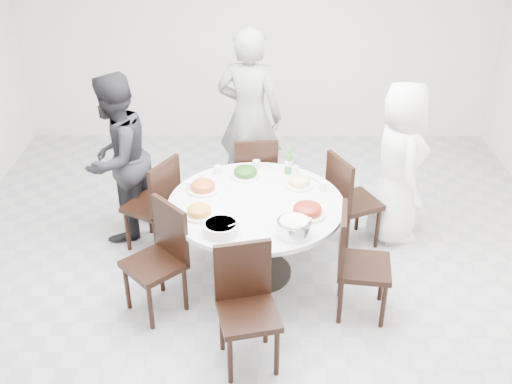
{
  "coord_description": "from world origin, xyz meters",
  "views": [
    {
      "loc": [
        0.0,
        -4.37,
        3.34
      ],
      "look_at": [
        -0.02,
        0.04,
        0.82
      ],
      "focal_mm": 42.0,
      "sensor_mm": 36.0,
      "label": 1
    }
  ],
  "objects_px": {
    "diner_left": "(117,159)",
    "dining_table": "(256,239)",
    "chair_n": "(254,176)",
    "rice_bowl": "(294,228)",
    "chair_se": "(364,264)",
    "chair_nw": "(151,204)",
    "chair_s": "(248,312)",
    "chair_ne": "(355,200)",
    "diner_middle": "(250,117)",
    "soup_bowl": "(221,228)",
    "beverage_bottle": "(289,161)",
    "diner_right": "(399,163)",
    "chair_sw": "(153,262)"
  },
  "relations": [
    {
      "from": "chair_s",
      "to": "beverage_bottle",
      "type": "relative_size",
      "value": 3.76
    },
    {
      "from": "chair_sw",
      "to": "soup_bowl",
      "type": "xyz_separation_m",
      "value": [
        0.55,
        0.02,
        0.32
      ]
    },
    {
      "from": "dining_table",
      "to": "diner_right",
      "type": "distance_m",
      "value": 1.54
    },
    {
      "from": "chair_ne",
      "to": "diner_right",
      "type": "distance_m",
      "value": 0.54
    },
    {
      "from": "diner_middle",
      "to": "beverage_bottle",
      "type": "bearing_deg",
      "value": 127.74
    },
    {
      "from": "chair_nw",
      "to": "rice_bowl",
      "type": "height_order",
      "value": "chair_nw"
    },
    {
      "from": "chair_nw",
      "to": "chair_n",
      "type": "bearing_deg",
      "value": 148.99
    },
    {
      "from": "chair_se",
      "to": "diner_middle",
      "type": "relative_size",
      "value": 0.5
    },
    {
      "from": "diner_left",
      "to": "beverage_bottle",
      "type": "relative_size",
      "value": 6.54
    },
    {
      "from": "chair_nw",
      "to": "soup_bowl",
      "type": "bearing_deg",
      "value": 67.88
    },
    {
      "from": "diner_left",
      "to": "dining_table",
      "type": "bearing_deg",
      "value": 85.29
    },
    {
      "from": "chair_ne",
      "to": "diner_middle",
      "type": "bearing_deg",
      "value": 23.05
    },
    {
      "from": "diner_left",
      "to": "chair_s",
      "type": "bearing_deg",
      "value": 58.13
    },
    {
      "from": "chair_se",
      "to": "rice_bowl",
      "type": "bearing_deg",
      "value": 95.97
    },
    {
      "from": "chair_n",
      "to": "chair_nw",
      "type": "height_order",
      "value": "same"
    },
    {
      "from": "chair_ne",
      "to": "rice_bowl",
      "type": "distance_m",
      "value": 1.22
    },
    {
      "from": "beverage_bottle",
      "to": "chair_sw",
      "type": "bearing_deg",
      "value": -137.63
    },
    {
      "from": "rice_bowl",
      "to": "chair_sw",
      "type": "bearing_deg",
      "value": -179.96
    },
    {
      "from": "chair_nw",
      "to": "chair_s",
      "type": "xyz_separation_m",
      "value": [
        0.94,
        -1.51,
        0.0
      ]
    },
    {
      "from": "diner_left",
      "to": "chair_sw",
      "type": "bearing_deg",
      "value": 45.39
    },
    {
      "from": "diner_middle",
      "to": "diner_right",
      "type": "bearing_deg",
      "value": 166.53
    },
    {
      "from": "chair_nw",
      "to": "diner_left",
      "type": "relative_size",
      "value": 0.58
    },
    {
      "from": "chair_s",
      "to": "chair_nw",
      "type": "bearing_deg",
      "value": 108.84
    },
    {
      "from": "chair_nw",
      "to": "chair_sw",
      "type": "xyz_separation_m",
      "value": [
        0.17,
        -0.92,
        0.0
      ]
    },
    {
      "from": "chair_s",
      "to": "chair_ne",
      "type": "bearing_deg",
      "value": 45.24
    },
    {
      "from": "soup_bowl",
      "to": "dining_table",
      "type": "bearing_deg",
      "value": 59.84
    },
    {
      "from": "diner_right",
      "to": "soup_bowl",
      "type": "bearing_deg",
      "value": 118.67
    },
    {
      "from": "chair_nw",
      "to": "beverage_bottle",
      "type": "relative_size",
      "value": 3.76
    },
    {
      "from": "chair_sw",
      "to": "soup_bowl",
      "type": "height_order",
      "value": "chair_sw"
    },
    {
      "from": "chair_ne",
      "to": "soup_bowl",
      "type": "xyz_separation_m",
      "value": [
        -1.2,
        -0.97,
        0.32
      ]
    },
    {
      "from": "chair_sw",
      "to": "diner_left",
      "type": "xyz_separation_m",
      "value": [
        -0.49,
        1.16,
        0.35
      ]
    },
    {
      "from": "diner_middle",
      "to": "chair_s",
      "type": "bearing_deg",
      "value": 105.34
    },
    {
      "from": "chair_nw",
      "to": "chair_se",
      "type": "bearing_deg",
      "value": 92.4
    },
    {
      "from": "chair_se",
      "to": "chair_n",
      "type": "bearing_deg",
      "value": 38.83
    },
    {
      "from": "chair_nw",
      "to": "soup_bowl",
      "type": "height_order",
      "value": "chair_nw"
    },
    {
      "from": "soup_bowl",
      "to": "beverage_bottle",
      "type": "bearing_deg",
      "value": 60.31
    },
    {
      "from": "chair_n",
      "to": "diner_left",
      "type": "bearing_deg",
      "value": 7.4
    },
    {
      "from": "chair_s",
      "to": "diner_right",
      "type": "distance_m",
      "value": 2.24
    },
    {
      "from": "chair_sw",
      "to": "rice_bowl",
      "type": "xyz_separation_m",
      "value": [
        1.12,
        0.0,
        0.33
      ]
    },
    {
      "from": "chair_n",
      "to": "rice_bowl",
      "type": "relative_size",
      "value": 3.46
    },
    {
      "from": "beverage_bottle",
      "to": "dining_table",
      "type": "bearing_deg",
      "value": -119.27
    },
    {
      "from": "chair_n",
      "to": "diner_middle",
      "type": "distance_m",
      "value": 0.63
    },
    {
      "from": "chair_n",
      "to": "soup_bowl",
      "type": "relative_size",
      "value": 3.42
    },
    {
      "from": "chair_n",
      "to": "chair_ne",
      "type": "bearing_deg",
      "value": 147.1
    },
    {
      "from": "chair_sw",
      "to": "chair_se",
      "type": "relative_size",
      "value": 1.0
    },
    {
      "from": "chair_se",
      "to": "rice_bowl",
      "type": "relative_size",
      "value": 3.46
    },
    {
      "from": "chair_nw",
      "to": "rice_bowl",
      "type": "distance_m",
      "value": 1.61
    },
    {
      "from": "chair_sw",
      "to": "diner_right",
      "type": "bearing_deg",
      "value": 74.62
    },
    {
      "from": "chair_nw",
      "to": "chair_sw",
      "type": "height_order",
      "value": "same"
    },
    {
      "from": "beverage_bottle",
      "to": "chair_se",
      "type": "bearing_deg",
      "value": -61.26
    }
  ]
}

